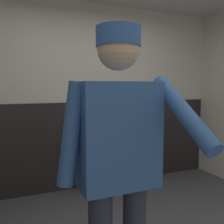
{
  "coord_description": "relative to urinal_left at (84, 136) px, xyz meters",
  "views": [
    {
      "loc": [
        -0.99,
        -1.65,
        1.46
      ],
      "look_at": [
        -0.21,
        0.22,
        1.25
      ],
      "focal_mm": 39.68,
      "sensor_mm": 36.0,
      "label": 1
    }
  ],
  "objects": [
    {
      "name": "person",
      "position": [
        -0.37,
        -1.98,
        0.29
      ],
      "size": [
        0.67,
        0.6,
        1.78
      ],
      "color": "#2D3342",
      "rests_on": "ground_plane"
    },
    {
      "name": "wainscot_band_back",
      "position": [
        0.05,
        0.14,
        -0.16
      ],
      "size": [
        4.19,
        0.03,
        1.24
      ],
      "primitive_type": "cube",
      "color": "black",
      "rests_on": "ground_plane"
    },
    {
      "name": "urinal_left",
      "position": [
        0.0,
        0.0,
        0.0
      ],
      "size": [
        0.4,
        0.34,
        1.24
      ],
      "color": "white",
      "rests_on": "ground_plane"
    },
    {
      "name": "privacy_divider_panel",
      "position": [
        0.38,
        -0.07,
        0.17
      ],
      "size": [
        0.04,
        0.4,
        0.9
      ],
      "primitive_type": "cube",
      "color": "#4C4C51"
    },
    {
      "name": "urinal_middle",
      "position": [
        0.75,
        0.0,
        0.0
      ],
      "size": [
        0.4,
        0.34,
        1.24
      ],
      "color": "white",
      "rests_on": "ground_plane"
    },
    {
      "name": "wall_back",
      "position": [
        0.05,
        0.22,
        0.53
      ],
      "size": [
        4.79,
        0.12,
        2.62
      ],
      "primitive_type": "cube",
      "color": "beige",
      "rests_on": "ground_plane"
    }
  ]
}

